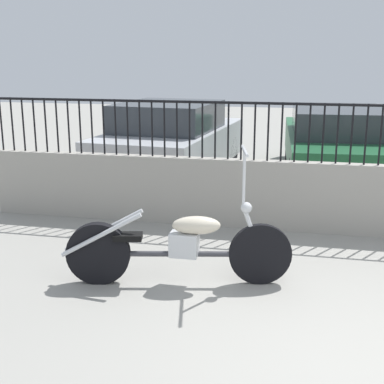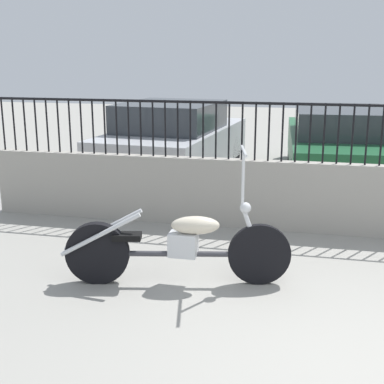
{
  "view_description": "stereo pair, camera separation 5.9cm",
  "coord_description": "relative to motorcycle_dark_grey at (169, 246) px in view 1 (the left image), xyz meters",
  "views": [
    {
      "loc": [
        -0.62,
        -3.62,
        2.23
      ],
      "look_at": [
        -1.88,
        2.19,
        0.7
      ],
      "focal_mm": 50.0,
      "sensor_mm": 36.0,
      "label": 1
    },
    {
      "loc": [
        -0.57,
        -3.61,
        2.23
      ],
      "look_at": [
        -1.88,
        2.19,
        0.7
      ],
      "focal_mm": 50.0,
      "sensor_mm": 36.0,
      "label": 2
    }
  ],
  "objects": [
    {
      "name": "low_wall",
      "position": [
        1.9,
        1.97,
        0.06
      ],
      "size": [
        9.87,
        0.18,
        0.91
      ],
      "color": "#9E998E",
      "rests_on": "ground_plane"
    },
    {
      "name": "car_green",
      "position": [
        1.82,
        5.1,
        0.27
      ],
      "size": [
        2.03,
        4.68,
        1.32
      ],
      "rotation": [
        0.0,
        0.0,
        1.63
      ],
      "color": "black",
      "rests_on": "ground_plane"
    },
    {
      "name": "fence_railing",
      "position": [
        1.9,
        1.97,
        1.01
      ],
      "size": [
        9.87,
        0.04,
        0.75
      ],
      "color": "black",
      "rests_on": "low_wall"
    },
    {
      "name": "ground_plane",
      "position": [
        1.9,
        -1.2,
        -0.4
      ],
      "size": [
        40.0,
        40.0,
        0.0
      ],
      "primitive_type": "plane",
      "color": "gray"
    },
    {
      "name": "motorcycle_dark_grey",
      "position": [
        0.0,
        0.0,
        0.0
      ],
      "size": [
        2.25,
        0.71,
        1.37
      ],
      "rotation": [
        0.0,
        0.0,
        0.2
      ],
      "color": "black",
      "rests_on": "ground_plane"
    },
    {
      "name": "car_silver",
      "position": [
        -1.12,
        4.54,
        0.31
      ],
      "size": [
        2.13,
        4.06,
        1.41
      ],
      "rotation": [
        0.0,
        0.0,
        1.48
      ],
      "color": "black",
      "rests_on": "ground_plane"
    }
  ]
}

